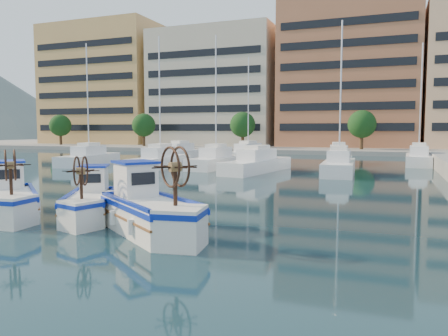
% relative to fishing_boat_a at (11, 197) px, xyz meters
% --- Properties ---
extents(ground, '(300.00, 300.00, 0.00)m').
position_rel_fishing_boat_a_xyz_m(ground, '(5.81, -0.65, -0.74)').
color(ground, '#1B3C46').
rests_on(ground, ground).
extents(waterfront, '(180.00, 40.00, 25.60)m').
position_rel_fishing_boat_a_xyz_m(waterfront, '(15.04, 64.39, 10.35)').
color(waterfront, gray).
rests_on(waterfront, ground).
extents(yacht_marina, '(38.65, 22.87, 11.50)m').
position_rel_fishing_boat_a_xyz_m(yacht_marina, '(2.62, 27.12, -0.21)').
color(yacht_marina, white).
rests_on(yacht_marina, ground).
extents(fishing_boat_a, '(4.24, 4.05, 2.70)m').
position_rel_fishing_boat_a_xyz_m(fishing_boat_a, '(0.00, 0.00, 0.00)').
color(fishing_boat_a, white).
rests_on(fishing_boat_a, ground).
extents(fishing_boat_b, '(3.24, 4.12, 2.49)m').
position_rel_fishing_boat_a_xyz_m(fishing_boat_b, '(3.15, 0.82, -0.06)').
color(fishing_boat_b, white).
rests_on(fishing_boat_b, ground).
extents(fishing_boat_c, '(4.71, 4.16, 2.91)m').
position_rel_fishing_boat_a_xyz_m(fishing_boat_c, '(6.41, -0.41, 0.06)').
color(fishing_boat_c, white).
rests_on(fishing_boat_c, ground).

